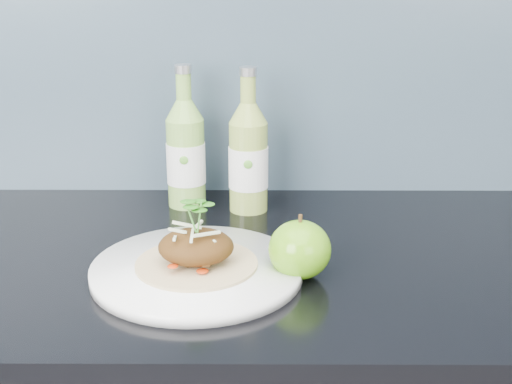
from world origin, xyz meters
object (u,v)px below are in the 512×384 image
dinner_plate (197,270)px  cider_bottle_right (248,158)px  green_apple (300,250)px  cider_bottle_left (186,154)px

dinner_plate → cider_bottle_right: bearing=75.7°
cider_bottle_right → green_apple: bearing=-92.2°
green_apple → cider_bottle_right: (-0.07, 0.26, 0.05)m
cider_bottle_left → dinner_plate: bearing=-71.4°
dinner_plate → green_apple: green_apple is taller
dinner_plate → green_apple: 0.14m
cider_bottle_right → dinner_plate: bearing=-122.1°
dinner_plate → cider_bottle_left: 0.30m
dinner_plate → cider_bottle_left: (-0.04, 0.28, 0.08)m
green_apple → cider_bottle_right: bearing=105.6°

